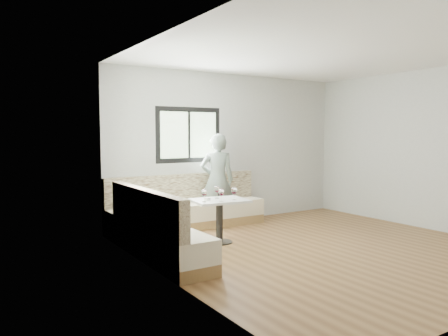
{
  "coord_description": "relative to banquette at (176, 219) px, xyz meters",
  "views": [
    {
      "loc": [
        -4.59,
        -4.5,
        1.68
      ],
      "look_at": [
        -0.96,
        1.21,
        1.14
      ],
      "focal_mm": 35.0,
      "sensor_mm": 36.0,
      "label": 1
    }
  ],
  "objects": [
    {
      "name": "table",
      "position": [
        0.48,
        -0.52,
        0.17
      ],
      "size": [
        0.89,
        0.74,
        0.67
      ],
      "rotation": [
        0.0,
        0.0,
        -0.14
      ],
      "color": "black",
      "rests_on": "ground"
    },
    {
      "name": "wine_glass_b",
      "position": [
        0.39,
        -0.72,
        0.47
      ],
      "size": [
        0.09,
        0.09,
        0.19
      ],
      "color": "white",
      "rests_on": "table"
    },
    {
      "name": "olive_ramekin",
      "position": [
        0.29,
        -0.48,
        0.36
      ],
      "size": [
        0.1,
        0.1,
        0.04
      ],
      "color": "white",
      "rests_on": "table"
    },
    {
      "name": "banquette",
      "position": [
        0.0,
        0.0,
        0.0
      ],
      "size": [
        2.9,
        2.8,
        0.95
      ],
      "color": "olive",
      "rests_on": "ground"
    },
    {
      "name": "room",
      "position": [
        1.51,
        -1.55,
        1.08
      ],
      "size": [
        5.01,
        5.01,
        2.81
      ],
      "color": "brown",
      "rests_on": "ground"
    },
    {
      "name": "person",
      "position": [
        1.08,
        0.52,
        0.5
      ],
      "size": [
        0.72,
        0.61,
        1.67
      ],
      "primitive_type": "imported",
      "rotation": [
        0.0,
        0.0,
        2.73
      ],
      "color": "slate",
      "rests_on": "ground"
    },
    {
      "name": "wine_glass_a",
      "position": [
        0.16,
        -0.61,
        0.47
      ],
      "size": [
        0.09,
        0.09,
        0.19
      ],
      "color": "white",
      "rests_on": "table"
    },
    {
      "name": "wine_glass_d",
      "position": [
        0.51,
        -0.4,
        0.47
      ],
      "size": [
        0.09,
        0.09,
        0.19
      ],
      "color": "white",
      "rests_on": "table"
    },
    {
      "name": "wine_glass_c",
      "position": [
        0.64,
        -0.69,
        0.47
      ],
      "size": [
        0.09,
        0.09,
        0.19
      ],
      "color": "white",
      "rests_on": "table"
    }
  ]
}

